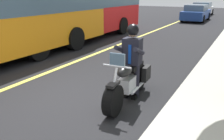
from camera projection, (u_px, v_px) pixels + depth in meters
The scene contains 7 objects.
ground_plane at pixel (76, 99), 5.64m from camera, with size 80.00×80.00×0.00m, color black.
lane_center_stripe at pixel (18, 84), 6.57m from camera, with size 60.00×0.16×0.01m, color #E5DB4C.
motorcycle_main at pixel (129, 81), 5.50m from camera, with size 2.22×0.69×1.26m.
rider_main at pixel (132, 55), 5.49m from camera, with size 0.65×0.58×1.74m.
bus_near at pixel (72, 4), 11.83m from camera, with size 11.05×2.70×3.30m.
car_silver at pixel (202, 9), 26.32m from camera, with size 4.60×1.92×1.40m.
car_dark at pixel (196, 13), 21.09m from camera, with size 4.60×1.92×1.40m.
Camera 1 is at (4.09, 3.25, 2.39)m, focal length 38.45 mm.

